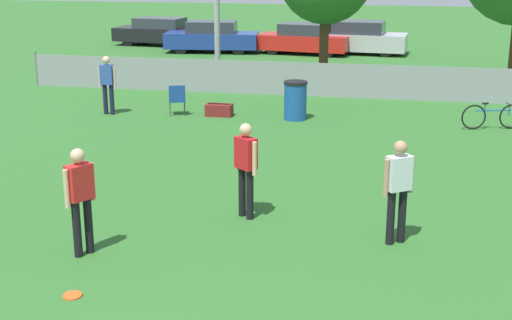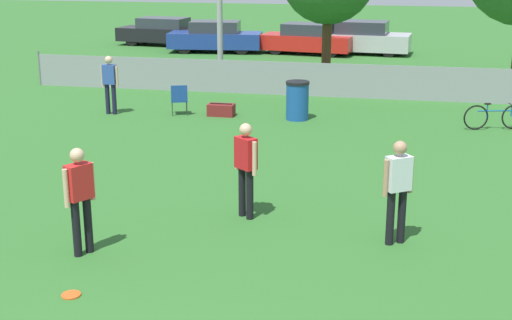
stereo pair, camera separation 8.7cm
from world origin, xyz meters
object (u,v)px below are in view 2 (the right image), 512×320
at_px(trash_bin, 297,100).
at_px(parked_car_red, 307,39).
at_px(player_receiver_white, 398,185).
at_px(spectator_in_blue, 110,81).
at_px(frisbee_disc, 71,295).
at_px(player_defender_red, 246,163).
at_px(parked_car_blue, 215,37).
at_px(parked_car_silver, 362,38).
at_px(parked_car_dark, 164,32).
at_px(gear_bag_sideline, 221,110).
at_px(bicycle_sideline, 495,117).
at_px(player_thrower_red, 80,193).
at_px(folding_chair_sideline, 179,98).

relative_size(trash_bin, parked_car_red, 0.25).
relative_size(player_receiver_white, spectator_in_blue, 1.02).
bearing_deg(frisbee_disc, player_defender_red, 63.91).
xyz_separation_m(parked_car_blue, parked_car_silver, (6.77, 0.91, 0.00)).
distance_m(parked_car_dark, parked_car_silver, 10.03).
bearing_deg(gear_bag_sideline, bicycle_sideline, -0.71).
height_order(player_defender_red, spectator_in_blue, player_defender_red).
relative_size(spectator_in_blue, frisbee_disc, 6.27).
height_order(bicycle_sideline, parked_car_dark, parked_car_dark).
height_order(gear_bag_sideline, parked_car_blue, parked_car_blue).
distance_m(player_defender_red, player_receiver_white, 2.71).
bearing_deg(player_thrower_red, parked_car_dark, 46.33).
bearing_deg(trash_bin, parked_car_red, 96.81).
height_order(frisbee_disc, trash_bin, trash_bin).
height_order(bicycle_sideline, trash_bin, trash_bin).
xyz_separation_m(gear_bag_sideline, parked_car_dark, (-6.92, 15.00, 0.51)).
bearing_deg(parked_car_silver, parked_car_blue, -167.81).
height_order(folding_chair_sideline, parked_car_blue, parked_car_blue).
bearing_deg(gear_bag_sideline, player_defender_red, -72.25).
xyz_separation_m(player_receiver_white, parked_car_silver, (-2.08, 22.49, -0.29)).
distance_m(player_receiver_white, parked_car_silver, 22.59).
bearing_deg(gear_bag_sideline, player_receiver_white, -58.84).
distance_m(trash_bin, parked_car_red, 13.46).
height_order(trash_bin, parked_car_red, parked_car_red).
xyz_separation_m(spectator_in_blue, bicycle_sideline, (10.74, 0.34, -0.63)).
distance_m(frisbee_disc, bicycle_sideline, 13.07).
bearing_deg(spectator_in_blue, player_thrower_red, 112.29).
relative_size(player_thrower_red, parked_car_dark, 0.36).
relative_size(folding_chair_sideline, gear_bag_sideline, 1.17).
xyz_separation_m(player_thrower_red, parked_car_silver, (2.68, 23.94, -0.29)).
bearing_deg(frisbee_disc, player_thrower_red, 107.96).
distance_m(frisbee_disc, parked_car_blue, 24.81).
xyz_separation_m(folding_chair_sideline, bicycle_sideline, (8.75, 0.06, -0.15)).
bearing_deg(player_thrower_red, gear_bag_sideline, 32.19).
xyz_separation_m(trash_bin, parked_car_red, (-1.60, 13.37, 0.13)).
bearing_deg(player_receiver_white, parked_car_blue, 77.17).
bearing_deg(gear_bag_sideline, spectator_in_blue, -172.21).
distance_m(player_receiver_white, parked_car_blue, 23.33).
height_order(player_defender_red, parked_car_silver, player_defender_red).
relative_size(frisbee_disc, folding_chair_sideline, 0.30).
bearing_deg(folding_chair_sideline, frisbee_disc, 80.84).
xyz_separation_m(player_thrower_red, player_receiver_white, (4.76, 1.44, 0.00)).
bearing_deg(player_defender_red, trash_bin, 130.24).
bearing_deg(player_defender_red, spectator_in_blue, 165.73).
relative_size(player_thrower_red, spectator_in_blue, 1.02).
distance_m(spectator_in_blue, parked_car_red, 14.32).
relative_size(folding_chair_sideline, bicycle_sideline, 0.54).
relative_size(player_receiver_white, folding_chair_sideline, 1.93).
bearing_deg(bicycle_sideline, player_defender_red, -138.77).
bearing_deg(parked_car_silver, gear_bag_sideline, -97.79).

